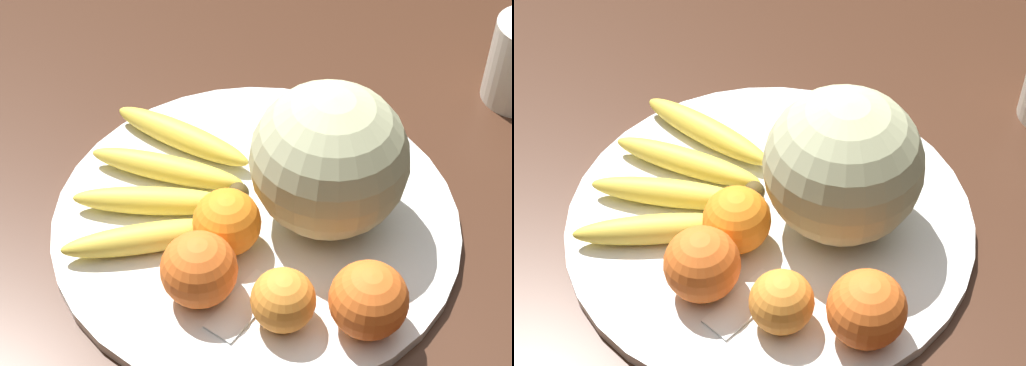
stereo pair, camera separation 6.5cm
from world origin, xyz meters
The scene contains 9 objects.
kitchen_table centered at (0.00, 0.00, 0.65)m, with size 1.60×1.14×0.72m.
fruit_bowl centered at (-0.06, -0.03, 0.73)m, with size 0.43×0.43×0.01m.
melon centered at (-0.06, -0.10, 0.82)m, with size 0.16×0.16×0.16m.
banana_bunch centered at (-0.02, 0.07, 0.75)m, with size 0.24×0.20×0.03m.
orange_front_left centered at (-0.20, -0.13, 0.77)m, with size 0.07×0.07×0.07m.
orange_front_right centered at (-0.16, 0.03, 0.77)m, with size 0.07×0.07×0.07m.
orange_mid_center centered at (-0.19, -0.05, 0.77)m, with size 0.06×0.06×0.06m.
orange_back_left centered at (-0.10, 0.00, 0.77)m, with size 0.07×0.07×0.07m.
produce_tag centered at (-0.18, -0.01, 0.74)m, with size 0.09×0.08×0.00m.
Camera 1 is at (-0.67, -0.01, 1.41)m, focal length 60.00 mm.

